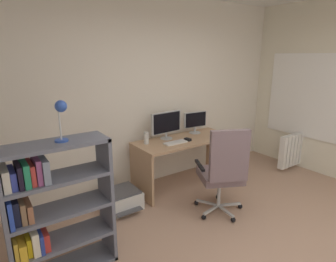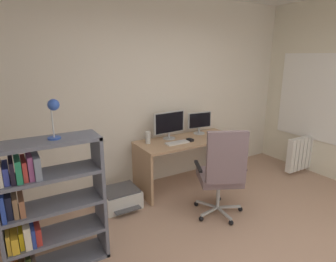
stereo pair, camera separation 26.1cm
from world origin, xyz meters
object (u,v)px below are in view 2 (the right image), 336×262
desk (187,151)px  monitor_secondary (199,121)px  computer_mouse (190,140)px  desk_lamp (54,111)px  monitor_main (169,123)px  radiator (306,152)px  keyboard (177,143)px  bookshelf (41,208)px  office_chair (222,171)px  desktop_speaker (148,138)px  printer (120,198)px

desk → monitor_secondary: bearing=25.9°
computer_mouse → desk_lamp: 2.15m
desk_lamp → computer_mouse: bearing=19.9°
monitor_main → radiator: bearing=-18.1°
keyboard → bookshelf: bookshelf is taller
bookshelf → radiator: size_ratio=1.44×
desk → office_chair: (-0.15, -0.95, 0.07)m
desk_lamp → radiator: bearing=3.0°
office_chair → desktop_speaker: bearing=112.3°
monitor_main → office_chair: bearing=-86.7°
printer → desk: bearing=4.1°
computer_mouse → printer: (-1.09, 0.01, -0.63)m
desktop_speaker → desk: bearing=-11.2°
bookshelf → radiator: 4.17m
office_chair → monitor_main: bearing=93.3°
computer_mouse → printer: bearing=171.3°
monitor_main → office_chair: size_ratio=0.45×
office_chair → desk_lamp: bearing=174.6°
monitor_main → desk_lamp: 2.01m
computer_mouse → bookshelf: size_ratio=0.08×
monitor_secondary → radiator: bearing=-23.3°
printer → monitor_secondary: bearing=9.6°
office_chair → radiator: size_ratio=1.33×
computer_mouse → bookshelf: 2.20m
computer_mouse → desk_lamp: desk_lamp is taller
office_chair → desk: bearing=81.0°
monitor_secondary → desk_lamp: size_ratio=1.16×
desk_lamp → radiator: size_ratio=0.40×
bookshelf → radiator: bearing=2.8°
monitor_main → desk_lamp: size_ratio=1.51×
monitor_main → desktop_speaker: size_ratio=3.06×
computer_mouse → office_chair: size_ratio=0.09×
office_chair → radiator: 2.25m
monitor_main → bookshelf: bearing=-153.4°
keyboard → bookshelf: bearing=-160.1°
keyboard → radiator: bearing=-12.1°
monitor_main → monitor_secondary: 0.55m
keyboard → desktop_speaker: (-0.35, 0.21, 0.07)m
monitor_main → monitor_secondary: (0.55, 0.00, -0.03)m
desktop_speaker → bookshelf: bearing=-149.3°
desktop_speaker → desk_lamp: bearing=-145.8°
computer_mouse → desktop_speaker: desktop_speaker is taller
radiator → computer_mouse: bearing=166.9°
monitor_main → radiator: monitor_main is taller
desk → computer_mouse: (-0.01, -0.09, 0.21)m
keyboard → printer: size_ratio=0.67×
desk → desktop_speaker: bearing=168.8°
desk → printer: size_ratio=3.02×
monitor_secondary → desk_lamp: 2.50m
printer → monitor_main: bearing=15.3°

